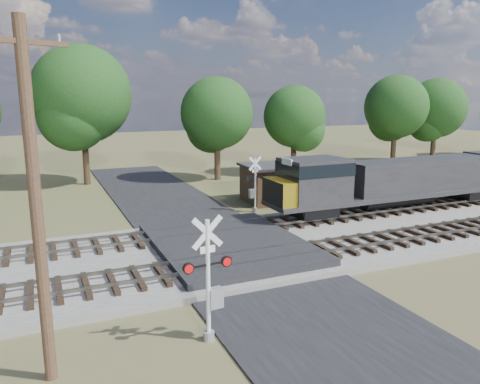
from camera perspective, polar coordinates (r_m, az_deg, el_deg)
name	(u,v)px	position (r m, az deg, el deg)	size (l,w,h in m)	color
ground	(232,255)	(23.05, -0.95, -7.70)	(160.00, 160.00, 0.00)	#4C542D
ballast_bed	(388,227)	(28.56, 17.55, -4.09)	(140.00, 10.00, 0.30)	gray
road	(232,254)	(23.03, -0.95, -7.61)	(7.00, 60.00, 0.08)	black
crossing_panel	(228,246)	(23.38, -1.43, -6.60)	(7.00, 9.00, 0.62)	#262628
track_near	(309,251)	(22.59, 8.42, -7.13)	(140.00, 2.60, 0.33)	black
track_far	(263,225)	(26.76, 2.76, -4.01)	(140.00, 2.60, 0.33)	black
crossing_signal_near	(211,289)	(14.97, -3.60, -11.77)	(1.65, 0.37, 4.10)	silver
crossing_signal_far	(254,189)	(30.96, 1.72, 0.36)	(1.51, 0.33, 3.75)	silver
utility_pole	(35,199)	(12.98, -23.68, -0.83)	(2.20, 1.05, 9.57)	#3D251C
equipment_shed	(271,183)	(34.17, 3.85, 1.11)	(4.25, 4.25, 2.73)	#4C2F20
treeline	(185,106)	(42.53, -6.69, 10.40)	(83.46, 11.02, 11.89)	black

